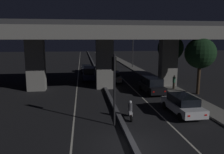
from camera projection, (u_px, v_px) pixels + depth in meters
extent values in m
plane|color=black|center=(132.00, 146.00, 12.60)|extent=(200.00, 200.00, 0.00)
cube|color=beige|center=(79.00, 68.00, 46.30)|extent=(0.12, 126.00, 0.00)
cube|color=beige|center=(111.00, 68.00, 47.23)|extent=(0.12, 126.00, 0.00)
cube|color=#4C4C51|center=(95.00, 67.00, 46.74)|extent=(0.34, 126.00, 0.28)
cube|color=slate|center=(141.00, 72.00, 41.01)|extent=(2.08, 126.00, 0.15)
cube|color=gray|center=(36.00, 65.00, 25.89)|extent=(2.08, 1.39, 6.06)
cube|color=gray|center=(168.00, 63.00, 28.10)|extent=(2.08, 1.39, 6.06)
cube|color=gray|center=(105.00, 64.00, 26.99)|extent=(2.08, 1.39, 6.06)
cube|color=gray|center=(104.00, 34.00, 26.36)|extent=(37.46, 9.91, 1.40)
cube|color=#333335|center=(104.00, 24.00, 26.16)|extent=(37.46, 0.40, 0.90)
cylinder|color=black|center=(114.00, 91.00, 15.18)|extent=(0.14, 0.14, 5.10)
cube|color=black|center=(114.00, 64.00, 15.04)|extent=(0.30, 0.28, 0.95)
sphere|color=red|center=(114.00, 59.00, 15.13)|extent=(0.18, 0.18, 0.18)
sphere|color=black|center=(114.00, 64.00, 15.18)|extent=(0.18, 0.18, 0.18)
sphere|color=black|center=(114.00, 68.00, 15.24)|extent=(0.18, 0.18, 0.18)
cylinder|color=#2D2D30|center=(133.00, 51.00, 46.33)|extent=(0.18, 0.18, 7.25)
cylinder|color=#2D2D30|center=(129.00, 34.00, 45.62)|extent=(1.74, 0.10, 0.10)
ellipsoid|color=#F2B759|center=(125.00, 35.00, 45.52)|extent=(0.56, 0.32, 0.24)
cube|color=silver|center=(182.00, 106.00, 17.96)|extent=(1.97, 4.61, 0.62)
cube|color=black|center=(183.00, 99.00, 17.86)|extent=(1.71, 2.78, 0.61)
cylinder|color=black|center=(165.00, 105.00, 19.34)|extent=(0.21, 0.64, 0.64)
cylinder|color=black|center=(184.00, 104.00, 19.63)|extent=(0.21, 0.64, 0.64)
cylinder|color=black|center=(180.00, 117.00, 16.41)|extent=(0.21, 0.64, 0.64)
cylinder|color=black|center=(203.00, 116.00, 16.69)|extent=(0.21, 0.64, 0.64)
cube|color=red|center=(189.00, 116.00, 15.62)|extent=(0.18, 0.03, 0.11)
cube|color=red|center=(206.00, 115.00, 15.82)|extent=(0.18, 0.03, 0.11)
cube|color=black|center=(152.00, 87.00, 24.79)|extent=(1.99, 4.44, 0.71)
cube|color=black|center=(152.00, 81.00, 24.76)|extent=(1.72, 3.21, 0.82)
cylinder|color=black|center=(140.00, 88.00, 26.09)|extent=(0.23, 0.65, 0.64)
cylinder|color=black|center=(154.00, 87.00, 26.40)|extent=(0.23, 0.65, 0.64)
cylinder|color=black|center=(149.00, 94.00, 23.30)|extent=(0.23, 0.65, 0.64)
cylinder|color=black|center=(164.00, 93.00, 23.61)|extent=(0.23, 0.65, 0.64)
cube|color=red|center=(154.00, 92.00, 22.54)|extent=(0.18, 0.04, 0.11)
cube|color=red|center=(165.00, 91.00, 22.77)|extent=(0.18, 0.04, 0.11)
cube|color=#515459|center=(114.00, 77.00, 31.26)|extent=(1.74, 4.05, 0.72)
cube|color=black|center=(114.00, 73.00, 30.96)|extent=(1.50, 1.95, 0.49)
cylinder|color=black|center=(107.00, 78.00, 32.52)|extent=(0.21, 0.67, 0.67)
cylinder|color=black|center=(118.00, 78.00, 32.72)|extent=(0.21, 0.67, 0.67)
cylinder|color=black|center=(109.00, 82.00, 29.93)|extent=(0.21, 0.67, 0.67)
cylinder|color=black|center=(121.00, 81.00, 30.13)|extent=(0.21, 0.67, 0.67)
cube|color=red|center=(112.00, 80.00, 29.21)|extent=(0.18, 0.03, 0.11)
cube|color=red|center=(120.00, 80.00, 29.35)|extent=(0.18, 0.03, 0.11)
cube|color=gold|center=(110.00, 71.00, 38.38)|extent=(2.07, 4.43, 0.62)
cube|color=black|center=(110.00, 68.00, 38.18)|extent=(1.73, 1.81, 0.47)
cylinder|color=black|center=(103.00, 71.00, 39.66)|extent=(0.23, 0.69, 0.68)
cylinder|color=black|center=(113.00, 71.00, 39.99)|extent=(0.23, 0.69, 0.68)
cylinder|color=black|center=(106.00, 74.00, 36.88)|extent=(0.23, 0.69, 0.68)
cylinder|color=black|center=(116.00, 73.00, 37.20)|extent=(0.23, 0.69, 0.68)
cube|color=red|center=(108.00, 72.00, 36.14)|extent=(0.18, 0.04, 0.11)
cube|color=red|center=(116.00, 72.00, 36.37)|extent=(0.18, 0.04, 0.11)
cube|color=gray|center=(105.00, 66.00, 44.82)|extent=(1.80, 4.21, 0.75)
cube|color=black|center=(105.00, 63.00, 44.51)|extent=(1.56, 2.03, 0.55)
cylinder|color=black|center=(101.00, 67.00, 46.10)|extent=(0.21, 0.66, 0.66)
cylinder|color=black|center=(108.00, 67.00, 46.36)|extent=(0.21, 0.66, 0.66)
cylinder|color=black|center=(102.00, 69.00, 43.42)|extent=(0.21, 0.66, 0.66)
cylinder|color=black|center=(110.00, 68.00, 43.67)|extent=(0.21, 0.66, 0.66)
cube|color=red|center=(104.00, 67.00, 42.68)|extent=(0.18, 0.03, 0.11)
cube|color=red|center=(110.00, 67.00, 42.86)|extent=(0.18, 0.03, 0.11)
cube|color=#141938|center=(89.00, 75.00, 32.76)|extent=(1.80, 4.69, 0.78)
cube|color=black|center=(89.00, 70.00, 32.50)|extent=(1.57, 3.38, 0.84)
cylinder|color=black|center=(95.00, 80.00, 31.41)|extent=(0.21, 0.70, 0.69)
cylinder|color=black|center=(83.00, 80.00, 31.22)|extent=(0.21, 0.70, 0.69)
cylinder|color=black|center=(94.00, 76.00, 34.42)|extent=(0.21, 0.70, 0.69)
cylinder|color=black|center=(83.00, 76.00, 34.23)|extent=(0.21, 0.70, 0.69)
cube|color=white|center=(92.00, 74.00, 35.13)|extent=(0.18, 0.03, 0.11)
cube|color=white|center=(85.00, 74.00, 35.00)|extent=(0.18, 0.03, 0.11)
cube|color=gray|center=(86.00, 69.00, 40.85)|extent=(1.84, 4.34, 0.57)
cube|color=black|center=(86.00, 66.00, 40.87)|extent=(1.59, 1.75, 0.45)
cylinder|color=black|center=(91.00, 71.00, 39.64)|extent=(0.21, 0.60, 0.60)
cylinder|color=black|center=(82.00, 72.00, 39.38)|extent=(0.21, 0.60, 0.60)
cylinder|color=black|center=(91.00, 69.00, 42.41)|extent=(0.21, 0.60, 0.60)
cylinder|color=black|center=(82.00, 70.00, 42.16)|extent=(0.21, 0.60, 0.60)
cube|color=white|center=(89.00, 68.00, 43.07)|extent=(0.18, 0.03, 0.11)
cube|color=white|center=(83.00, 68.00, 42.88)|extent=(0.18, 0.03, 0.11)
cylinder|color=black|center=(129.00, 113.00, 17.49)|extent=(0.12, 0.54, 0.53)
cylinder|color=black|center=(131.00, 118.00, 16.27)|extent=(0.14, 0.54, 0.53)
cube|color=silver|center=(130.00, 113.00, 16.84)|extent=(0.31, 0.96, 0.32)
cylinder|color=#3F3F44|center=(130.00, 107.00, 16.77)|extent=(0.34, 0.34, 0.57)
sphere|color=silver|center=(130.00, 102.00, 16.70)|extent=(0.24, 0.24, 0.24)
cube|color=red|center=(131.00, 116.00, 16.19)|extent=(0.08, 0.04, 0.08)
cylinder|color=#2D261E|center=(174.00, 86.00, 26.41)|extent=(0.29, 0.29, 0.79)
cylinder|color=#26593F|center=(174.00, 80.00, 26.29)|extent=(0.34, 0.34, 0.65)
sphere|color=tan|center=(174.00, 76.00, 26.22)|extent=(0.21, 0.21, 0.21)
cylinder|color=#38281C|center=(198.00, 79.00, 24.26)|extent=(0.36, 0.36, 3.34)
sphere|color=black|center=(200.00, 53.00, 23.76)|extent=(3.34, 3.34, 3.34)
cylinder|color=#38281C|center=(170.00, 68.00, 33.78)|extent=(0.41, 0.41, 3.31)
sphere|color=black|center=(170.00, 48.00, 33.24)|extent=(3.90, 3.90, 3.90)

